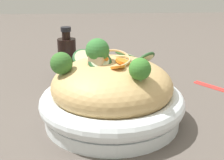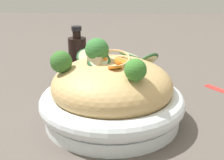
# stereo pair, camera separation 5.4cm
# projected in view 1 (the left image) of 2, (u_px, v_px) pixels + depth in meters

# --- Properties ---
(ground_plane) EXTENTS (3.00, 3.00, 0.00)m
(ground_plane) POSITION_uv_depth(u_px,v_px,m) (112.00, 120.00, 0.57)
(ground_plane) COLOR #564D46
(serving_bowl) EXTENTS (0.27, 0.27, 0.06)m
(serving_bowl) POSITION_uv_depth(u_px,v_px,m) (112.00, 106.00, 0.56)
(serving_bowl) COLOR white
(serving_bowl) RESTS_ON ground_plane
(noodle_heap) EXTENTS (0.22, 0.22, 0.11)m
(noodle_heap) POSITION_uv_depth(u_px,v_px,m) (112.00, 85.00, 0.55)
(noodle_heap) COLOR tan
(noodle_heap) RESTS_ON serving_bowl
(broccoli_florets) EXTENTS (0.17, 0.11, 0.07)m
(broccoli_florets) POSITION_uv_depth(u_px,v_px,m) (96.00, 60.00, 0.50)
(broccoli_florets) COLOR #9DC177
(broccoli_florets) RESTS_ON serving_bowl
(carrot_coins) EXTENTS (0.07, 0.09, 0.02)m
(carrot_coins) POSITION_uv_depth(u_px,v_px,m) (109.00, 61.00, 0.52)
(carrot_coins) COLOR orange
(carrot_coins) RESTS_ON serving_bowl
(zucchini_slices) EXTENTS (0.18, 0.14, 0.05)m
(zucchini_slices) POSITION_uv_depth(u_px,v_px,m) (113.00, 58.00, 0.58)
(zucchini_slices) COLOR beige
(zucchini_slices) RESTS_ON serving_bowl
(chicken_chunks) EXTENTS (0.04, 0.13, 0.04)m
(chicken_chunks) POSITION_uv_depth(u_px,v_px,m) (97.00, 57.00, 0.56)
(chicken_chunks) COLOR beige
(chicken_chunks) RESTS_ON serving_bowl
(soy_sauce_bottle) EXTENTS (0.05, 0.05, 0.14)m
(soy_sauce_bottle) POSITION_uv_depth(u_px,v_px,m) (67.00, 58.00, 0.77)
(soy_sauce_bottle) COLOR black
(soy_sauce_bottle) RESTS_ON ground_plane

